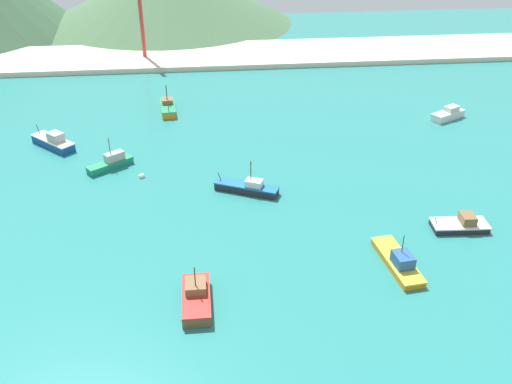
{
  "coord_description": "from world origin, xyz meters",
  "views": [
    {
      "loc": [
        0.05,
        -23.02,
        42.85
      ],
      "look_at": [
        7.36,
        46.15,
        2.84
      ],
      "focal_mm": 39.79,
      "sensor_mm": 36.0,
      "label": 1
    }
  ],
  "objects_px": {
    "fishing_boat_7": "(448,114)",
    "radio_tower": "(140,9)",
    "fishing_boat_4": "(111,163)",
    "fishing_boat_11": "(196,297)",
    "fishing_boat_8": "(168,107)",
    "buoy_0": "(142,176)",
    "fishing_boat_12": "(461,224)",
    "fishing_boat_6": "(247,187)",
    "fishing_boat_3": "(54,142)",
    "fishing_boat_2": "(399,261)"
  },
  "relations": [
    {
      "from": "fishing_boat_7",
      "to": "fishing_boat_12",
      "type": "relative_size",
      "value": 0.98
    },
    {
      "from": "fishing_boat_4",
      "to": "fishing_boat_7",
      "type": "xyz_separation_m",
      "value": [
        63.07,
        14.37,
        -0.0
      ]
    },
    {
      "from": "fishing_boat_8",
      "to": "fishing_boat_11",
      "type": "height_order",
      "value": "fishing_boat_8"
    },
    {
      "from": "fishing_boat_4",
      "to": "fishing_boat_7",
      "type": "height_order",
      "value": "fishing_boat_4"
    },
    {
      "from": "fishing_boat_2",
      "to": "fishing_boat_3",
      "type": "bearing_deg",
      "value": 141.07
    },
    {
      "from": "fishing_boat_7",
      "to": "radio_tower",
      "type": "relative_size",
      "value": 0.3
    },
    {
      "from": "fishing_boat_12",
      "to": "fishing_boat_4",
      "type": "bearing_deg",
      "value": 154.66
    },
    {
      "from": "fishing_boat_6",
      "to": "fishing_boat_8",
      "type": "distance_m",
      "value": 36.66
    },
    {
      "from": "fishing_boat_8",
      "to": "fishing_boat_12",
      "type": "bearing_deg",
      "value": -49.22
    },
    {
      "from": "fishing_boat_7",
      "to": "fishing_boat_11",
      "type": "height_order",
      "value": "fishing_boat_11"
    },
    {
      "from": "fishing_boat_8",
      "to": "buoy_0",
      "type": "xyz_separation_m",
      "value": [
        -3.35,
        -27.89,
        -0.71
      ]
    },
    {
      "from": "fishing_boat_3",
      "to": "radio_tower",
      "type": "distance_m",
      "value": 52.75
    },
    {
      "from": "fishing_boat_3",
      "to": "fishing_boat_12",
      "type": "xyz_separation_m",
      "value": [
        60.24,
        -32.45,
        -0.31
      ]
    },
    {
      "from": "fishing_boat_11",
      "to": "radio_tower",
      "type": "distance_m",
      "value": 95.31
    },
    {
      "from": "fishing_boat_3",
      "to": "fishing_boat_6",
      "type": "relative_size",
      "value": 0.87
    },
    {
      "from": "fishing_boat_11",
      "to": "buoy_0",
      "type": "bearing_deg",
      "value": 104.85
    },
    {
      "from": "fishing_boat_11",
      "to": "radio_tower",
      "type": "bearing_deg",
      "value": 97.04
    },
    {
      "from": "fishing_boat_4",
      "to": "buoy_0",
      "type": "distance_m",
      "value": 6.45
    },
    {
      "from": "fishing_boat_4",
      "to": "buoy_0",
      "type": "xyz_separation_m",
      "value": [
        5.1,
        -3.88,
        -0.75
      ]
    },
    {
      "from": "fishing_boat_3",
      "to": "fishing_boat_11",
      "type": "relative_size",
      "value": 1.1
    },
    {
      "from": "fishing_boat_6",
      "to": "fishing_boat_4",
      "type": "bearing_deg",
      "value": 154.31
    },
    {
      "from": "fishing_boat_12",
      "to": "buoy_0",
      "type": "bearing_deg",
      "value": 156.23
    },
    {
      "from": "fishing_boat_6",
      "to": "fishing_boat_11",
      "type": "distance_m",
      "value": 25.91
    },
    {
      "from": "fishing_boat_3",
      "to": "fishing_boat_4",
      "type": "bearing_deg",
      "value": -39.75
    },
    {
      "from": "fishing_boat_2",
      "to": "fishing_boat_11",
      "type": "relative_size",
      "value": 1.33
    },
    {
      "from": "fishing_boat_12",
      "to": "fishing_boat_3",
      "type": "bearing_deg",
      "value": 151.69
    },
    {
      "from": "fishing_boat_3",
      "to": "fishing_boat_8",
      "type": "relative_size",
      "value": 0.96
    },
    {
      "from": "fishing_boat_3",
      "to": "fishing_boat_4",
      "type": "distance_m",
      "value": 14.25
    },
    {
      "from": "fishing_boat_4",
      "to": "fishing_boat_12",
      "type": "xyz_separation_m",
      "value": [
        49.28,
        -23.34,
        -0.22
      ]
    },
    {
      "from": "fishing_boat_11",
      "to": "fishing_boat_12",
      "type": "relative_size",
      "value": 1.01
    },
    {
      "from": "fishing_boat_2",
      "to": "buoy_0",
      "type": "height_order",
      "value": "fishing_boat_2"
    },
    {
      "from": "fishing_boat_6",
      "to": "fishing_boat_8",
      "type": "height_order",
      "value": "fishing_boat_8"
    },
    {
      "from": "fishing_boat_4",
      "to": "fishing_boat_7",
      "type": "relative_size",
      "value": 0.99
    },
    {
      "from": "fishing_boat_4",
      "to": "fishing_boat_6",
      "type": "distance_m",
      "value": 23.74
    },
    {
      "from": "fishing_boat_3",
      "to": "buoy_0",
      "type": "bearing_deg",
      "value": -38.97
    },
    {
      "from": "fishing_boat_3",
      "to": "buoy_0",
      "type": "distance_m",
      "value": 20.67
    },
    {
      "from": "fishing_boat_4",
      "to": "fishing_boat_6",
      "type": "relative_size",
      "value": 0.76
    },
    {
      "from": "buoy_0",
      "to": "radio_tower",
      "type": "relative_size",
      "value": 0.04
    },
    {
      "from": "fishing_boat_7",
      "to": "fishing_boat_11",
      "type": "relative_size",
      "value": 0.97
    },
    {
      "from": "fishing_boat_12",
      "to": "fishing_boat_8",
      "type": "bearing_deg",
      "value": 130.78
    },
    {
      "from": "fishing_boat_3",
      "to": "fishing_boat_7",
      "type": "bearing_deg",
      "value": 4.07
    },
    {
      "from": "fishing_boat_6",
      "to": "fishing_boat_8",
      "type": "bearing_deg",
      "value": 110.67
    },
    {
      "from": "fishing_boat_11",
      "to": "fishing_boat_12",
      "type": "bearing_deg",
      "value": 17.85
    },
    {
      "from": "fishing_boat_2",
      "to": "buoy_0",
      "type": "xyz_separation_m",
      "value": [
        -33.07,
        26.7,
        -0.6
      ]
    },
    {
      "from": "fishing_boat_3",
      "to": "buoy_0",
      "type": "height_order",
      "value": "fishing_boat_3"
    },
    {
      "from": "fishing_boat_7",
      "to": "fishing_boat_8",
      "type": "bearing_deg",
      "value": 170.0
    },
    {
      "from": "fishing_boat_6",
      "to": "fishing_boat_11",
      "type": "relative_size",
      "value": 1.27
    },
    {
      "from": "radio_tower",
      "to": "fishing_boat_7",
      "type": "bearing_deg",
      "value": -36.0
    },
    {
      "from": "fishing_boat_6",
      "to": "fishing_boat_12",
      "type": "bearing_deg",
      "value": -25.07
    },
    {
      "from": "fishing_boat_8",
      "to": "radio_tower",
      "type": "bearing_deg",
      "value": 100.86
    }
  ]
}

